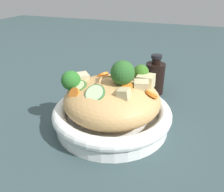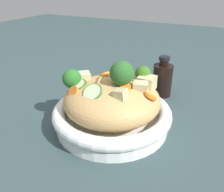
% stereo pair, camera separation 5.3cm
% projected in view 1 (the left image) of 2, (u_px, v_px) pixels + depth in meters
% --- Properties ---
extents(ground_plane, '(3.00, 3.00, 0.00)m').
position_uv_depth(ground_plane, '(112.00, 125.00, 0.56)').
color(ground_plane, '#304346').
extents(serving_bowl, '(0.28, 0.28, 0.05)m').
position_uv_depth(serving_bowl, '(112.00, 116.00, 0.55)').
color(serving_bowl, white).
rests_on(serving_bowl, ground_plane).
extents(noodle_heap, '(0.22, 0.22, 0.11)m').
position_uv_depth(noodle_heap, '(112.00, 100.00, 0.53)').
color(noodle_heap, tan).
rests_on(noodle_heap, serving_bowl).
extents(broccoli_florets, '(0.19, 0.14, 0.08)m').
position_uv_depth(broccoli_florets, '(111.00, 76.00, 0.51)').
color(broccoli_florets, '#93AC70').
rests_on(broccoli_florets, serving_bowl).
extents(carrot_coins, '(0.19, 0.12, 0.04)m').
position_uv_depth(carrot_coins, '(115.00, 87.00, 0.51)').
color(carrot_coins, orange).
rests_on(carrot_coins, serving_bowl).
extents(zucchini_slices, '(0.10, 0.07, 0.03)m').
position_uv_depth(zucchini_slices, '(87.00, 90.00, 0.49)').
color(zucchini_slices, beige).
rests_on(zucchini_slices, serving_bowl).
extents(chicken_chunks, '(0.18, 0.12, 0.03)m').
position_uv_depth(chicken_chunks, '(123.00, 83.00, 0.52)').
color(chicken_chunks, '#CABC8E').
rests_on(chicken_chunks, serving_bowl).
extents(soy_sauce_bottle, '(0.06, 0.06, 0.12)m').
position_uv_depth(soy_sauce_bottle, '(155.00, 77.00, 0.71)').
color(soy_sauce_bottle, black).
rests_on(soy_sauce_bottle, ground_plane).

